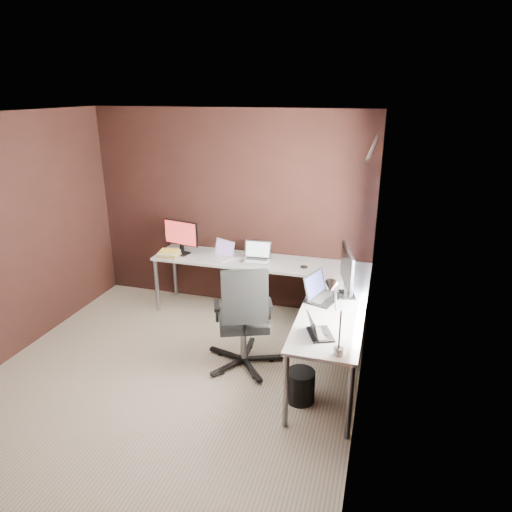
{
  "coord_description": "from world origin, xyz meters",
  "views": [
    {
      "loc": [
        1.89,
        -3.51,
        2.69
      ],
      "look_at": [
        0.59,
        0.95,
        1.0
      ],
      "focal_mm": 32.0,
      "sensor_mm": 36.0,
      "label": 1
    }
  ],
  "objects_px": {
    "laptop_silver": "(257,256)",
    "desk_lamp": "(334,307)",
    "book_stack": "(169,253)",
    "wastebasket": "(301,386)",
    "laptop_black_big": "(320,293)",
    "monitor_right": "(347,270)",
    "laptop_white": "(222,254)",
    "laptop_black_small": "(317,331)",
    "office_chair": "(244,337)",
    "drawer_pedestal": "(332,315)",
    "monitor_left": "(181,235)"
  },
  "relations": [
    {
      "from": "book_stack",
      "to": "desk_lamp",
      "type": "relative_size",
      "value": 0.44
    },
    {
      "from": "monitor_left",
      "to": "desk_lamp",
      "type": "bearing_deg",
      "value": -27.87
    },
    {
      "from": "laptop_black_big",
      "to": "laptop_black_small",
      "type": "height_order",
      "value": "laptop_black_big"
    },
    {
      "from": "laptop_black_big",
      "to": "book_stack",
      "type": "xyz_separation_m",
      "value": [
        -2.0,
        0.69,
        -0.02
      ]
    },
    {
      "from": "monitor_left",
      "to": "desk_lamp",
      "type": "xyz_separation_m",
      "value": [
        2.13,
        -1.77,
        0.13
      ]
    },
    {
      "from": "laptop_silver",
      "to": "laptop_black_big",
      "type": "distance_m",
      "value": 1.26
    },
    {
      "from": "monitor_left",
      "to": "book_stack",
      "type": "distance_m",
      "value": 0.27
    },
    {
      "from": "laptop_white",
      "to": "book_stack",
      "type": "relative_size",
      "value": 1.44
    },
    {
      "from": "monitor_left",
      "to": "laptop_white",
      "type": "bearing_deg",
      "value": 11.82
    },
    {
      "from": "desk_lamp",
      "to": "office_chair",
      "type": "height_order",
      "value": "desk_lamp"
    },
    {
      "from": "monitor_right",
      "to": "laptop_black_big",
      "type": "relative_size",
      "value": 1.29
    },
    {
      "from": "office_chair",
      "to": "wastebasket",
      "type": "bearing_deg",
      "value": -52.82
    },
    {
      "from": "laptop_white",
      "to": "laptop_black_small",
      "type": "distance_m",
      "value": 2.14
    },
    {
      "from": "desk_lamp",
      "to": "laptop_black_small",
      "type": "bearing_deg",
      "value": 140.79
    },
    {
      "from": "laptop_black_big",
      "to": "desk_lamp",
      "type": "relative_size",
      "value": 0.76
    },
    {
      "from": "drawer_pedestal",
      "to": "laptop_black_big",
      "type": "xyz_separation_m",
      "value": [
        -0.09,
        -0.5,
        0.49
      ]
    },
    {
      "from": "laptop_black_small",
      "to": "book_stack",
      "type": "height_order",
      "value": "laptop_black_small"
    },
    {
      "from": "drawer_pedestal",
      "to": "wastebasket",
      "type": "distance_m",
      "value": 1.2
    },
    {
      "from": "drawer_pedestal",
      "to": "desk_lamp",
      "type": "distance_m",
      "value": 1.65
    },
    {
      "from": "monitor_left",
      "to": "wastebasket",
      "type": "xyz_separation_m",
      "value": [
        1.85,
        -1.52,
        -0.82
      ]
    },
    {
      "from": "laptop_white",
      "to": "monitor_left",
      "type": "bearing_deg",
      "value": -154.93
    },
    {
      "from": "office_chair",
      "to": "drawer_pedestal",
      "type": "bearing_deg",
      "value": 22.53
    },
    {
      "from": "monitor_left",
      "to": "office_chair",
      "type": "height_order",
      "value": "monitor_left"
    },
    {
      "from": "laptop_white",
      "to": "laptop_silver",
      "type": "height_order",
      "value": "laptop_silver"
    },
    {
      "from": "monitor_right",
      "to": "wastebasket",
      "type": "bearing_deg",
      "value": 146.32
    },
    {
      "from": "book_stack",
      "to": "monitor_left",
      "type": "bearing_deg",
      "value": 56.79
    },
    {
      "from": "laptop_black_big",
      "to": "laptop_black_small",
      "type": "bearing_deg",
      "value": -154.68
    },
    {
      "from": "desk_lamp",
      "to": "wastebasket",
      "type": "xyz_separation_m",
      "value": [
        -0.28,
        0.25,
        -0.95
      ]
    },
    {
      "from": "laptop_silver",
      "to": "laptop_black_big",
      "type": "bearing_deg",
      "value": -46.18
    },
    {
      "from": "laptop_white",
      "to": "desk_lamp",
      "type": "xyz_separation_m",
      "value": [
        1.59,
        -1.77,
        0.33
      ]
    },
    {
      "from": "monitor_right",
      "to": "office_chair",
      "type": "bearing_deg",
      "value": 99.34
    },
    {
      "from": "monitor_right",
      "to": "laptop_black_big",
      "type": "xyz_separation_m",
      "value": [
        -0.24,
        -0.14,
        -0.22
      ]
    },
    {
      "from": "laptop_silver",
      "to": "office_chair",
      "type": "bearing_deg",
      "value": -82.76
    },
    {
      "from": "monitor_right",
      "to": "laptop_black_big",
      "type": "distance_m",
      "value": 0.35
    },
    {
      "from": "drawer_pedestal",
      "to": "laptop_silver",
      "type": "distance_m",
      "value": 1.17
    },
    {
      "from": "laptop_black_big",
      "to": "desk_lamp",
      "type": "height_order",
      "value": "desk_lamp"
    },
    {
      "from": "laptop_black_big",
      "to": "office_chair",
      "type": "height_order",
      "value": "office_chair"
    },
    {
      "from": "laptop_white",
      "to": "book_stack",
      "type": "xyz_separation_m",
      "value": [
        -0.64,
        -0.15,
        -0.01
      ]
    },
    {
      "from": "laptop_white",
      "to": "office_chair",
      "type": "bearing_deg",
      "value": -35.15
    },
    {
      "from": "laptop_silver",
      "to": "laptop_black_small",
      "type": "distance_m",
      "value": 1.9
    },
    {
      "from": "book_stack",
      "to": "drawer_pedestal",
      "type": "bearing_deg",
      "value": -5.04
    },
    {
      "from": "monitor_right",
      "to": "drawer_pedestal",
      "type": "bearing_deg",
      "value": 7.82
    },
    {
      "from": "wastebasket",
      "to": "laptop_black_big",
      "type": "bearing_deg",
      "value": 86.25
    },
    {
      "from": "book_stack",
      "to": "monitor_right",
      "type": "bearing_deg",
      "value": -13.74
    },
    {
      "from": "laptop_silver",
      "to": "book_stack",
      "type": "distance_m",
      "value": 1.1
    },
    {
      "from": "monitor_right",
      "to": "desk_lamp",
      "type": "relative_size",
      "value": 0.99
    },
    {
      "from": "monitor_right",
      "to": "laptop_white",
      "type": "xyz_separation_m",
      "value": [
        -1.59,
        0.7,
        -0.23
      ]
    },
    {
      "from": "laptop_silver",
      "to": "desk_lamp",
      "type": "height_order",
      "value": "desk_lamp"
    },
    {
      "from": "laptop_white",
      "to": "monitor_right",
      "type": "bearing_deg",
      "value": 1.44
    },
    {
      "from": "laptop_silver",
      "to": "desk_lamp",
      "type": "bearing_deg",
      "value": -60.08
    }
  ]
}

